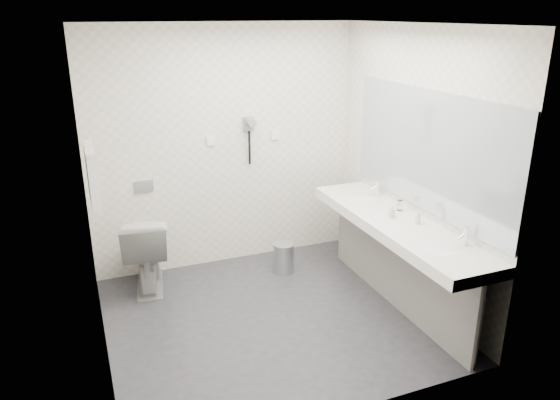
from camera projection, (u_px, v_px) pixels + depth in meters
name	position (u px, v px, depth m)	size (l,w,h in m)	color
floor	(271.00, 318.00, 4.75)	(2.80, 2.80, 0.00)	#2D2D33
ceiling	(269.00, 24.00, 3.92)	(2.80, 2.80, 0.00)	white
wall_back	(225.00, 149.00, 5.47)	(2.80, 2.80, 0.00)	white
wall_front	(346.00, 246.00, 3.20)	(2.80, 2.80, 0.00)	white
wall_left	(89.00, 207.00, 3.85)	(2.60, 2.60, 0.00)	white
wall_right	(414.00, 167.00, 4.83)	(2.60, 2.60, 0.00)	white
vanity_counter	(397.00, 225.00, 4.71)	(0.55, 2.20, 0.10)	white
vanity_panel	(396.00, 268.00, 4.86)	(0.03, 2.15, 0.75)	gray
vanity_post_near	(477.00, 326.00, 3.96)	(0.06, 0.06, 0.75)	silver
vanity_post_far	(344.00, 227.00, 5.78)	(0.06, 0.06, 0.75)	silver
mirror	(428.00, 151.00, 4.58)	(0.02, 2.20, 1.05)	#B2BCC6
basin_near	(444.00, 250.00, 4.13)	(0.40, 0.31, 0.05)	white
basin_far	(360.00, 199.00, 5.26)	(0.40, 0.31, 0.05)	white
faucet_near	(466.00, 236.00, 4.16)	(0.04, 0.04, 0.15)	silver
faucet_far	(377.00, 188.00, 5.30)	(0.04, 0.04, 0.15)	silver
soap_bottle_a	(392.00, 212.00, 4.73)	(0.05, 0.05, 0.11)	silver
soap_bottle_c	(418.00, 217.00, 4.58)	(0.05, 0.05, 0.13)	silver
glass_left	(400.00, 205.00, 4.90)	(0.05, 0.05, 0.10)	silver
toilet	(146.00, 250.00, 5.18)	(0.44, 0.77, 0.78)	white
flush_plate	(144.00, 187.00, 5.26)	(0.18, 0.02, 0.12)	#B2B5BA
pedal_bin	(284.00, 258.00, 5.55)	(0.22, 0.22, 0.30)	#B2B5BA
bin_lid	(284.00, 244.00, 5.50)	(0.22, 0.22, 0.01)	#B2B5BA
towel_rail	(87.00, 149.00, 4.24)	(0.02, 0.02, 0.62)	silver
towel_near	(93.00, 180.00, 4.20)	(0.07, 0.24, 0.48)	white
towel_far	(91.00, 171.00, 4.44)	(0.07, 0.24, 0.48)	white
dryer_cradle	(249.00, 124.00, 5.45)	(0.10, 0.04, 0.14)	gray
dryer_barrel	(251.00, 122.00, 5.38)	(0.08, 0.08, 0.14)	gray
dryer_cord	(249.00, 148.00, 5.52)	(0.02, 0.02, 0.35)	black
switch_plate_a	(211.00, 141.00, 5.38)	(0.09, 0.02, 0.09)	white
switch_plate_b	(275.00, 135.00, 5.62)	(0.09, 0.02, 0.09)	white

